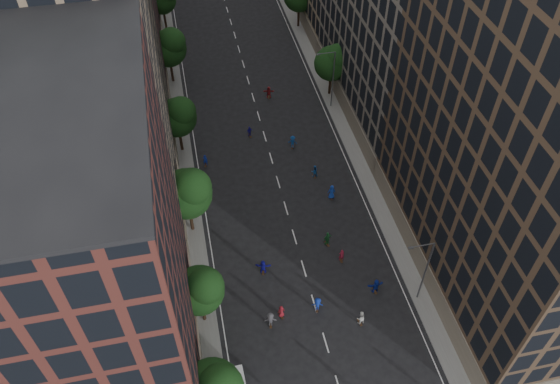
{
  "coord_description": "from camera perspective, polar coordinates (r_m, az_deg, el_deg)",
  "views": [
    {
      "loc": [
        -9.75,
        -15.56,
        48.34
      ],
      "look_at": [
        -0.54,
        27.89,
        2.0
      ],
      "focal_mm": 35.0,
      "sensor_mm": 36.0,
      "label": 1
    }
  ],
  "objects": [
    {
      "name": "skater_11",
      "position": [
        58.61,
        -1.78,
        -7.85
      ],
      "size": [
        1.76,
        0.94,
        1.81
      ],
      "primitive_type": "imported",
      "rotation": [
        0.0,
        0.0,
        2.89
      ],
      "color": "#141190",
      "rests_on": "ground"
    },
    {
      "name": "tree_left_3",
      "position": [
        69.86,
        -10.6,
        7.83
      ],
      "size": [
        5.0,
        5.0,
        8.58
      ],
      "color": "black",
      "rests_on": "ground"
    },
    {
      "name": "skater_6",
      "position": [
        55.72,
        0.14,
        -12.39
      ],
      "size": [
        0.84,
        0.63,
        1.56
      ],
      "primitive_type": "imported",
      "rotation": [
        0.0,
        0.0,
        3.33
      ],
      "color": "maroon",
      "rests_on": "ground"
    },
    {
      "name": "skater_12",
      "position": [
        65.89,
        5.41,
        -0.02
      ],
      "size": [
        1.01,
        0.72,
        1.94
      ],
      "primitive_type": "imported",
      "rotation": [
        0.0,
        0.0,
        3.03
      ],
      "color": "#13359F",
      "rests_on": "ground"
    },
    {
      "name": "tree_left_2",
      "position": [
        58.97,
        -9.57,
        -0.0
      ],
      "size": [
        5.6,
        5.6,
        9.45
      ],
      "color": "black",
      "rests_on": "ground"
    },
    {
      "name": "skater_8",
      "position": [
        55.77,
        8.42,
        -12.88
      ],
      "size": [
        0.97,
        0.81,
        1.81
      ],
      "primitive_type": "imported",
      "rotation": [
        0.0,
        0.0,
        3.29
      ],
      "color": "silver",
      "rests_on": "ground"
    },
    {
      "name": "skater_10",
      "position": [
        61.07,
        4.98,
        -4.89
      ],
      "size": [
        1.23,
        0.84,
        1.94
      ],
      "primitive_type": "imported",
      "rotation": [
        0.0,
        0.0,
        3.5
      ],
      "color": "#1D632D",
      "rests_on": "ground"
    },
    {
      "name": "skater_13",
      "position": [
        70.47,
        -7.82,
        3.29
      ],
      "size": [
        0.69,
        0.56,
        1.65
      ],
      "primitive_type": "imported",
      "rotation": [
        0.0,
        0.0,
        2.84
      ],
      "color": "#132AA1",
      "rests_on": "ground"
    },
    {
      "name": "tree_right_a",
      "position": [
        79.32,
        5.59,
        13.41
      ],
      "size": [
        5.0,
        5.0,
        8.39
      ],
      "color": "black",
      "rests_on": "ground"
    },
    {
      "name": "skater_14",
      "position": [
        68.43,
        3.61,
        2.15
      ],
      "size": [
        0.85,
        0.68,
        1.7
      ],
      "primitive_type": "imported",
      "rotation": [
        0.0,
        0.0,
        3.18
      ],
      "color": "#1450A8",
      "rests_on": "ground"
    },
    {
      "name": "streetlamp_near",
      "position": [
        55.03,
        14.84,
        -7.73
      ],
      "size": [
        2.64,
        0.22,
        9.06
      ],
      "color": "#595B60",
      "rests_on": "ground"
    },
    {
      "name": "bldg_left_a",
      "position": [
        43.62,
        -19.67,
        -7.51
      ],
      "size": [
        14.0,
        22.0,
        30.0
      ],
      "primitive_type": "cube",
      "color": "#51241F",
      "rests_on": "ground"
    },
    {
      "name": "skater_16",
      "position": [
        74.3,
        -3.19,
        6.31
      ],
      "size": [
        0.95,
        0.57,
        1.52
      ],
      "primitive_type": "imported",
      "rotation": [
        0.0,
        0.0,
        3.38
      ],
      "color": "#1A1292",
      "rests_on": "ground"
    },
    {
      "name": "sidewalk_left",
      "position": [
        79.44,
        -11.2,
        7.81
      ],
      "size": [
        4.0,
        105.0,
        0.15
      ],
      "primitive_type": "cube",
      "color": "slate",
      "rests_on": "ground"
    },
    {
      "name": "skater_9",
      "position": [
        55.06,
        -1.0,
        -13.21
      ],
      "size": [
        1.3,
        0.85,
        1.89
      ],
      "primitive_type": "imported",
      "rotation": [
        0.0,
        0.0,
        3.01
      ],
      "color": "#424146",
      "rests_on": "ground"
    },
    {
      "name": "tree_left_4",
      "position": [
        82.97,
        -11.52,
        14.66
      ],
      "size": [
        5.4,
        5.4,
        9.08
      ],
      "color": "black",
      "rests_on": "ground"
    },
    {
      "name": "sidewalk_right",
      "position": [
        82.34,
        5.8,
        10.07
      ],
      "size": [
        4.0,
        105.0,
        0.15
      ],
      "primitive_type": "cube",
      "color": "slate",
      "rests_on": "ground"
    },
    {
      "name": "skater_17",
      "position": [
        81.0,
        -1.18,
        10.35
      ],
      "size": [
        1.73,
        0.82,
        1.79
      ],
      "primitive_type": "imported",
      "rotation": [
        0.0,
        0.0,
        2.96
      ],
      "color": "maroon",
      "rests_on": "ground"
    },
    {
      "name": "tree_left_1",
      "position": [
        51.94,
        -8.26,
        -10.0
      ],
      "size": [
        4.8,
        4.8,
        8.21
      ],
      "color": "black",
      "rests_on": "ground"
    },
    {
      "name": "skater_15",
      "position": [
        72.32,
        1.33,
        5.23
      ],
      "size": [
        1.37,
        1.12,
        1.85
      ],
      "primitive_type": "imported",
      "rotation": [
        0.0,
        0.0,
        2.71
      ],
      "color": "navy",
      "rests_on": "ground"
    },
    {
      "name": "streetlamp_far",
      "position": [
        77.05,
        5.42,
        11.92
      ],
      "size": [
        2.64,
        0.22,
        9.06
      ],
      "color": "#595B60",
      "rests_on": "ground"
    },
    {
      "name": "bldg_left_b",
      "position": [
        60.2,
        -19.38,
        12.11
      ],
      "size": [
        14.0,
        26.0,
        34.0
      ],
      "primitive_type": "cube",
      "color": "#816C54",
      "rests_on": "ground"
    },
    {
      "name": "skater_7",
      "position": [
        59.96,
        6.44,
        -6.6
      ],
      "size": [
        0.62,
        0.41,
        1.69
      ],
      "primitive_type": "imported",
      "rotation": [
        0.0,
        0.0,
        3.14
      ],
      "color": "maroon",
      "rests_on": "ground"
    },
    {
      "name": "bldg_right_a",
      "position": [
        51.78,
        25.0,
        5.42
      ],
      "size": [
        14.0,
        30.0,
        36.0
      ],
      "primitive_type": "cube",
      "color": "#4A3727",
      "rests_on": "ground"
    },
    {
      "name": "ground",
      "position": [
        74.29,
        -1.54,
        5.6
      ],
      "size": [
        240.0,
        240.0,
        0.0
      ],
      "primitive_type": "plane",
      "color": "black",
      "rests_on": "ground"
    },
    {
      "name": "skater_3",
      "position": [
        56.17,
        3.94,
        -11.64
      ],
      "size": [
        1.26,
        0.91,
        1.76
      ],
      "primitive_type": "imported",
      "rotation": [
        0.0,
        0.0,
        2.89
      ],
      "color": "#132FA2",
      "rests_on": "ground"
    },
    {
      "name": "skater_5",
      "position": [
        58.02,
        9.97,
        -9.67
      ],
      "size": [
        1.76,
        0.68,
        1.86
      ],
      "primitive_type": "imported",
      "rotation": [
        0.0,
        0.0,
        3.22
      ],
      "color": "navy",
      "rests_on": "ground"
    }
  ]
}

